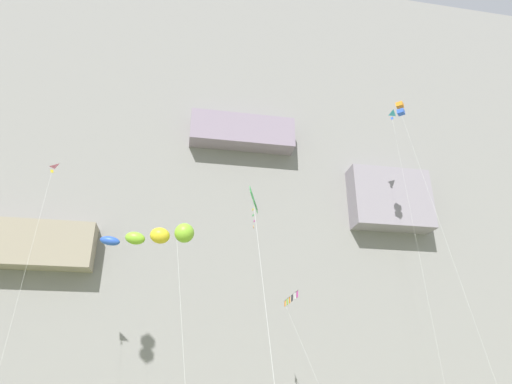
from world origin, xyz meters
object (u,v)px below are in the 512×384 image
object	(u,v)px
kite_delta_low_right	(45,185)
kite_banner_mid_left	(292,302)
kite_delta_high_left	(392,132)
kite_box_mid_right	(401,110)
kite_diamond_high_center	(255,212)
kite_windsock_low_left	(162,235)

from	to	relation	value
kite_delta_low_right	kite_banner_mid_left	bearing A→B (deg)	12.45
kite_delta_high_left	kite_banner_mid_left	world-z (taller)	kite_delta_high_left
kite_delta_low_right	kite_box_mid_right	bearing A→B (deg)	4.35
kite_box_mid_right	kite_delta_high_left	world-z (taller)	kite_delta_high_left
kite_diamond_high_center	kite_banner_mid_left	distance (m)	24.11
kite_delta_high_left	kite_banner_mid_left	xyz separation A→B (m)	(-13.61, -1.03, -21.11)
kite_diamond_high_center	kite_box_mid_right	bearing A→B (deg)	44.55
kite_box_mid_right	kite_banner_mid_left	size ratio (longest dim) A/B	2.99
kite_windsock_low_left	kite_diamond_high_center	distance (m)	5.27
kite_box_mid_right	kite_delta_high_left	distance (m)	3.46
kite_delta_low_right	kite_banner_mid_left	size ratio (longest dim) A/B	1.83
kite_box_mid_right	kite_diamond_high_center	bearing A→B (deg)	-135.45
kite_box_mid_right	kite_delta_low_right	bearing A→B (deg)	-175.65
kite_box_mid_right	kite_windsock_low_left	world-z (taller)	kite_box_mid_right
kite_banner_mid_left	kite_delta_low_right	bearing A→B (deg)	-167.55
kite_windsock_low_left	kite_banner_mid_left	bearing A→B (deg)	58.90
kite_box_mid_right	kite_delta_high_left	bearing A→B (deg)	83.41
kite_box_mid_right	kite_windsock_low_left	bearing A→B (deg)	-145.17
kite_windsock_low_left	kite_diamond_high_center	xyz separation A→B (m)	(4.26, -3.07, 0.42)
kite_diamond_high_center	kite_delta_low_right	bearing A→B (deg)	129.99
kite_delta_high_left	kite_banner_mid_left	size ratio (longest dim) A/B	3.02
kite_diamond_high_center	kite_banner_mid_left	xyz separation A→B (m)	(7.68, 22.85, -0.10)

